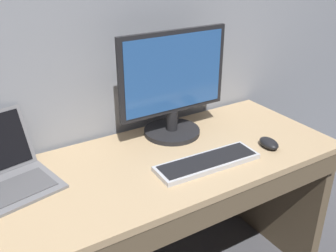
# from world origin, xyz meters

# --- Properties ---
(desk) EXTENTS (1.58, 0.60, 0.72)m
(desk) POSITION_xyz_m (0.00, -0.01, 0.49)
(desk) COLOR tan
(desk) RESTS_ON ground
(laptop_space_gray) EXTENTS (0.36, 0.37, 0.22)m
(laptop_space_gray) POSITION_xyz_m (-0.50, 0.14, 0.77)
(laptop_space_gray) COLOR slate
(laptop_space_gray) RESTS_ON desk
(external_monitor) EXTENTS (0.50, 0.25, 0.46)m
(external_monitor) POSITION_xyz_m (0.21, 0.17, 0.94)
(external_monitor) COLOR black
(external_monitor) RESTS_ON desk
(wired_keyboard) EXTENTS (0.42, 0.14, 0.02)m
(wired_keyboard) POSITION_xyz_m (0.19, -0.12, 0.73)
(wired_keyboard) COLOR #BCBCC1
(wired_keyboard) RESTS_ON desk
(computer_mouse) EXTENTS (0.08, 0.11, 0.04)m
(computer_mouse) POSITION_xyz_m (0.49, -0.14, 0.74)
(computer_mouse) COLOR black
(computer_mouse) RESTS_ON desk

